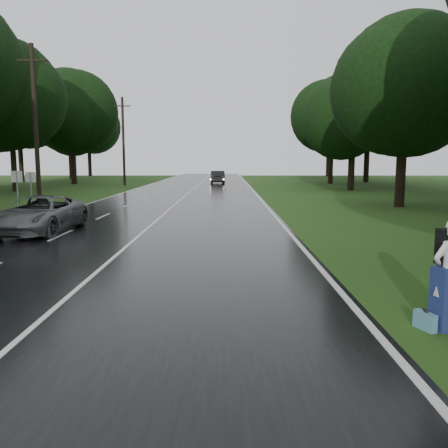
% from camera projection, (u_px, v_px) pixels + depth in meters
% --- Properties ---
extents(ground, '(160.00, 160.00, 0.00)m').
position_uv_depth(ground, '(68.00, 299.00, 9.62)').
color(ground, '#264915').
rests_on(ground, ground).
extents(road, '(12.00, 140.00, 0.04)m').
position_uv_depth(road, '(175.00, 205.00, 29.42)').
color(road, black).
rests_on(road, ground).
extents(lane_center, '(0.12, 140.00, 0.01)m').
position_uv_depth(lane_center, '(175.00, 205.00, 29.42)').
color(lane_center, silver).
rests_on(lane_center, road).
extents(grey_car, '(2.60, 5.28, 1.44)m').
position_uv_depth(grey_car, '(39.00, 214.00, 18.21)').
color(grey_car, '#525557').
rests_on(grey_car, road).
extents(far_car, '(1.91, 4.82, 1.56)m').
position_uv_depth(far_car, '(217.00, 177.00, 56.73)').
color(far_car, black).
rests_on(far_car, road).
extents(suitcase, '(0.28, 0.45, 0.31)m').
position_uv_depth(suitcase, '(425.00, 321.00, 7.85)').
color(suitcase, teal).
rests_on(suitcase, ground).
extents(utility_pole_mid, '(1.80, 0.28, 9.90)m').
position_uv_depth(utility_pole_mid, '(40.00, 206.00, 29.11)').
color(utility_pole_mid, black).
rests_on(utility_pole_mid, ground).
extents(utility_pole_far, '(1.80, 0.28, 9.99)m').
position_uv_depth(utility_pole_far, '(125.00, 185.00, 53.31)').
color(utility_pole_far, black).
rests_on(utility_pole_far, ground).
extents(road_sign_a, '(0.56, 0.10, 2.35)m').
position_uv_depth(road_sign_a, '(19.00, 218.00, 23.29)').
color(road_sign_a, white).
rests_on(road_sign_a, ground).
extents(road_sign_b, '(0.54, 0.10, 2.26)m').
position_uv_depth(road_sign_b, '(33.00, 214.00, 24.91)').
color(road_sign_b, white).
rests_on(road_sign_b, ground).
extents(tree_left_e, '(9.60, 9.60, 15.00)m').
position_uv_depth(tree_left_e, '(15.00, 191.00, 43.11)').
color(tree_left_e, black).
rests_on(tree_left_e, ground).
extents(tree_left_f, '(9.62, 9.62, 15.04)m').
position_uv_depth(tree_left_f, '(74.00, 184.00, 56.31)').
color(tree_left_f, black).
rests_on(tree_left_f, ground).
extents(tree_right_d, '(7.94, 7.94, 12.41)m').
position_uv_depth(tree_right_d, '(399.00, 207.00, 28.74)').
color(tree_right_d, black).
rests_on(tree_right_d, ground).
extents(tree_right_e, '(7.45, 7.45, 11.63)m').
position_uv_depth(tree_right_e, '(350.00, 190.00, 44.45)').
color(tree_right_e, black).
rests_on(tree_right_e, ground).
extents(tree_right_f, '(9.43, 9.43, 14.74)m').
position_uv_depth(tree_right_f, '(330.00, 184.00, 57.15)').
color(tree_right_f, black).
rests_on(tree_right_f, ground).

